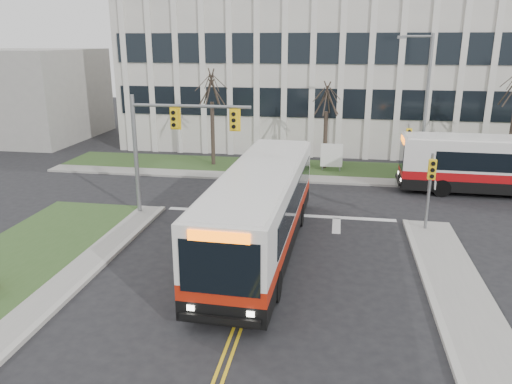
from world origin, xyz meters
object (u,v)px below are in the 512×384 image
object	(u,v)px
directory_sign	(332,156)
bus_main	(261,212)
bus_cross	(511,167)
streetlight	(424,100)

from	to	relation	value
directory_sign	bus_main	bearing A→B (deg)	-100.94
directory_sign	bus_cross	xyz separation A→B (m)	(10.44, -3.50, 0.49)
bus_main	bus_cross	size ratio (longest dim) A/B	1.07
streetlight	directory_sign	world-z (taller)	streetlight
directory_sign	bus_cross	size ratio (longest dim) A/B	0.16
directory_sign	bus_main	world-z (taller)	bus_main
directory_sign	bus_main	xyz separation A→B (m)	(-2.72, -14.08, 0.61)
streetlight	directory_sign	xyz separation A→B (m)	(-5.53, 1.30, -4.02)
directory_sign	bus_main	distance (m)	14.36
streetlight	bus_main	bearing A→B (deg)	-122.85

